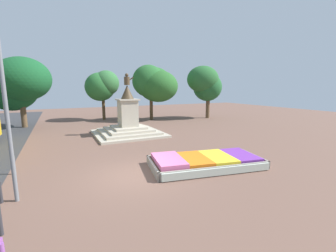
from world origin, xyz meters
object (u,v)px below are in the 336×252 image
at_px(statue_monument, 128,124).
at_px(kerb_bollard_mid_b, 14,165).
at_px(flower_planter, 205,162).
at_px(banner_pole, 4,95).
at_px(kerb_bollard_mid_a, 0,191).

xyz_separation_m(statue_monument, kerb_bollard_mid_b, (-7.55, -6.64, -0.49)).
height_order(flower_planter, banner_pole, banner_pole).
xyz_separation_m(statue_monument, banner_pole, (-7.07, -9.71, 2.89)).
relative_size(flower_planter, statue_monument, 1.09).
bearing_deg(kerb_bollard_mid_b, kerb_bollard_mid_a, -90.20).
distance_m(statue_monument, kerb_bollard_mid_b, 10.06).
distance_m(banner_pole, kerb_bollard_mid_a, 3.45).
bearing_deg(kerb_bollard_mid_a, statue_monument, 52.00).
distance_m(flower_planter, kerb_bollard_mid_b, 9.35).
height_order(statue_monument, kerb_bollard_mid_a, statue_monument).
bearing_deg(statue_monument, banner_pole, -126.06).
distance_m(statue_monument, banner_pole, 12.36).
xyz_separation_m(banner_pole, kerb_bollard_mid_b, (-0.48, 3.07, -3.38)).
height_order(flower_planter, kerb_bollard_mid_b, kerb_bollard_mid_b).
bearing_deg(kerb_bollard_mid_a, banner_pole, -4.76).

